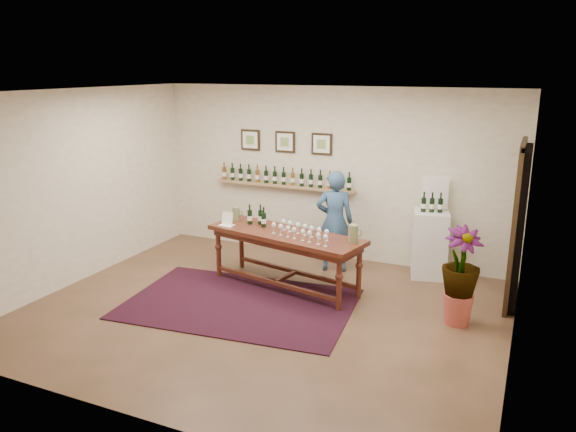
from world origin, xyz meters
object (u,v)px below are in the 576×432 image
at_px(tasting_table, 285,241).
at_px(display_pedestal, 430,244).
at_px(person, 335,221).
at_px(potted_plant, 460,276).

bearing_deg(tasting_table, display_pedestal, 47.52).
distance_m(display_pedestal, person, 1.47).
xyz_separation_m(tasting_table, display_pedestal, (1.80, 1.29, -0.19)).
xyz_separation_m(tasting_table, person, (0.40, 0.95, 0.09)).
distance_m(potted_plant, person, 2.36).
bearing_deg(tasting_table, person, 79.22).
xyz_separation_m(potted_plant, person, (-2.04, 1.18, 0.17)).
relative_size(display_pedestal, person, 0.64).
bearing_deg(potted_plant, tasting_table, 174.80).
height_order(potted_plant, person, person).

